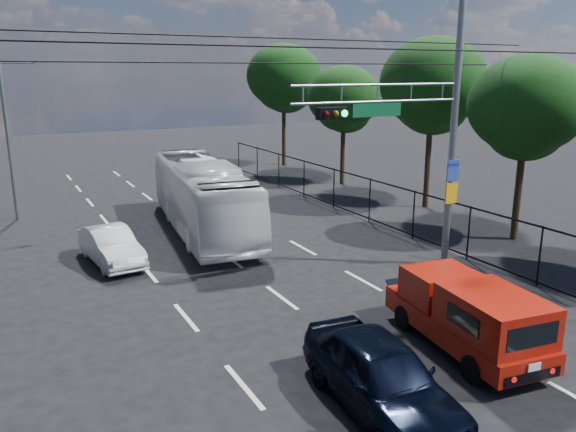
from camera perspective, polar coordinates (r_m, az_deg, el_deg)
lane_markings at (r=22.34m, az=-7.77°, el=-2.93°), size 6.12×38.00×0.01m
signal_mast at (r=18.89m, az=13.90°, el=9.82°), size 6.43×0.39×9.50m
streetlight_left at (r=28.20m, az=-26.25°, el=7.53°), size 2.09×0.22×7.08m
utility_wires at (r=16.58m, az=-2.12°, el=16.52°), size 22.00×5.04×0.74m
fence_right at (r=24.18m, az=10.85°, el=0.82°), size 0.06×34.03×2.00m
tree_right_b at (r=23.90m, az=23.04°, el=9.56°), size 4.50×4.50×7.31m
tree_right_c at (r=28.45m, az=14.44°, el=12.22°), size 5.10×5.10×8.29m
tree_right_d at (r=33.77m, az=5.70°, el=11.39°), size 4.32×4.32×7.02m
tree_right_e at (r=40.73m, az=-0.42°, el=13.51°), size 5.28×5.28×8.58m
red_pickup at (r=14.48m, az=17.73°, el=-9.40°), size 2.35×4.97×1.79m
navy_hatchback at (r=11.80m, az=9.45°, el=-15.69°), size 2.17×4.57×1.51m
white_bus at (r=24.10m, az=-8.66°, el=2.00°), size 3.89×10.98×2.99m
white_van at (r=20.88m, az=-17.53°, el=-2.92°), size 1.77×3.99×1.27m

